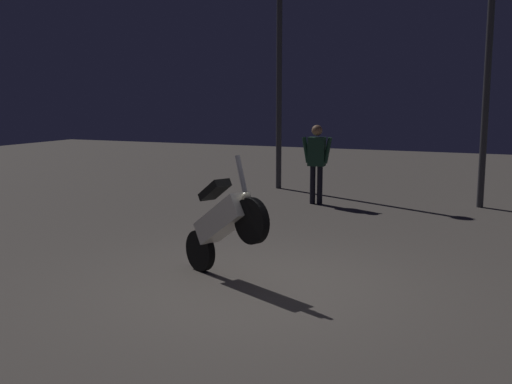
{
  "coord_description": "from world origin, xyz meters",
  "views": [
    {
      "loc": [
        2.87,
        -6.6,
        2.32
      ],
      "look_at": [
        -0.5,
        1.09,
        1.0
      ],
      "focal_mm": 42.47,
      "sensor_mm": 36.0,
      "label": 1
    }
  ],
  "objects_px": {
    "person_rider_beside": "(317,157)",
    "streetlamp_far": "(490,38)",
    "motorcycle_white_foreground": "(224,223)",
    "streetlamp_near": "(279,48)"
  },
  "relations": [
    {
      "from": "person_rider_beside",
      "to": "motorcycle_white_foreground",
      "type": "bearing_deg",
      "value": -178.23
    },
    {
      "from": "motorcycle_white_foreground",
      "to": "person_rider_beside",
      "type": "relative_size",
      "value": 0.95
    },
    {
      "from": "person_rider_beside",
      "to": "streetlamp_far",
      "type": "xyz_separation_m",
      "value": [
        3.32,
        1.03,
        2.47
      ]
    },
    {
      "from": "person_rider_beside",
      "to": "streetlamp_near",
      "type": "distance_m",
      "value": 3.49
    },
    {
      "from": "motorcycle_white_foreground",
      "to": "streetlamp_near",
      "type": "xyz_separation_m",
      "value": [
        -2.28,
        7.64,
        2.78
      ]
    },
    {
      "from": "motorcycle_white_foreground",
      "to": "person_rider_beside",
      "type": "distance_m",
      "value": 5.85
    },
    {
      "from": "person_rider_beside",
      "to": "streetlamp_near",
      "type": "height_order",
      "value": "streetlamp_near"
    },
    {
      "from": "streetlamp_near",
      "to": "motorcycle_white_foreground",
      "type": "bearing_deg",
      "value": -73.4
    },
    {
      "from": "person_rider_beside",
      "to": "streetlamp_near",
      "type": "xyz_separation_m",
      "value": [
        -1.61,
        1.83,
        2.49
      ]
    },
    {
      "from": "streetlamp_near",
      "to": "streetlamp_far",
      "type": "distance_m",
      "value": 4.99
    }
  ]
}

